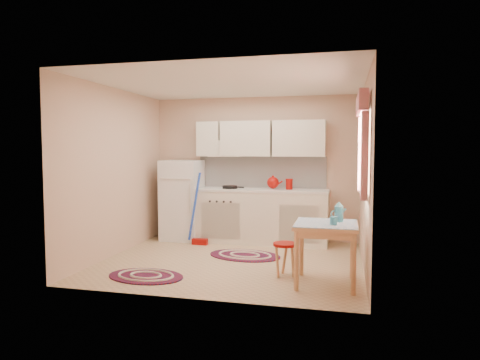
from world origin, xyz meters
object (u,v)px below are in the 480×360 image
Objects in this scene: table at (326,254)px; stool at (285,260)px; base_cabinets at (261,217)px; fridge at (182,200)px.

table is 1.71× the size of stool.
stool is at bearing -70.38° from base_cabinets.
base_cabinets reaches higher than table.
fridge is 0.62× the size of base_cabinets.
base_cabinets is 1.97m from stool.
table is (2.57, -2.01, -0.34)m from fridge.
base_cabinets is at bearing 2.04° from fridge.
table is (1.16, -2.06, -0.08)m from base_cabinets.
fridge reaches higher than stool.
base_cabinets reaches higher than stool.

